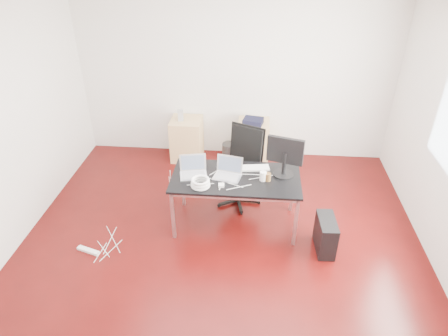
# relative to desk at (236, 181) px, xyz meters

# --- Properties ---
(room_shell) EXTENTS (5.00, 5.00, 5.00)m
(room_shell) POSITION_rel_desk_xyz_m (-0.11, -0.54, 0.73)
(room_shell) COLOR #380606
(room_shell) RESTS_ON ground
(desk) EXTENTS (1.60, 0.80, 0.73)m
(desk) POSITION_rel_desk_xyz_m (0.00, 0.00, 0.00)
(desk) COLOR black
(desk) RESTS_ON ground
(office_chair) EXTENTS (0.63, 0.64, 1.08)m
(office_chair) POSITION_rel_desk_xyz_m (0.05, 0.56, -0.07)
(office_chair) COLOR black
(office_chair) RESTS_ON ground
(filing_cabinet_left) EXTENTS (0.50, 0.50, 0.70)m
(filing_cabinet_left) POSITION_rel_desk_xyz_m (-0.92, 1.69, -0.33)
(filing_cabinet_left) COLOR tan
(filing_cabinet_left) RESTS_ON ground
(filing_cabinet_right) EXTENTS (0.50, 0.50, 0.70)m
(filing_cabinet_right) POSITION_rel_desk_xyz_m (0.18, 1.69, -0.33)
(filing_cabinet_right) COLOR tan
(filing_cabinet_right) RESTS_ON ground
(pc_tower) EXTENTS (0.22, 0.46, 0.44)m
(pc_tower) POSITION_rel_desk_xyz_m (1.12, -0.39, -0.46)
(pc_tower) COLOR black
(pc_tower) RESTS_ON ground
(wastebasket) EXTENTS (0.32, 0.32, 0.28)m
(wastebasket) POSITION_rel_desk_xyz_m (-0.21, 1.71, -0.54)
(wastebasket) COLOR black
(wastebasket) RESTS_ON ground
(power_strip) EXTENTS (0.30, 0.15, 0.04)m
(power_strip) POSITION_rel_desk_xyz_m (-1.75, -0.70, -0.66)
(power_strip) COLOR white
(power_strip) RESTS_ON ground
(laptop_left) EXTENTS (0.38, 0.32, 0.23)m
(laptop_left) POSITION_rel_desk_xyz_m (-0.54, 0.02, 0.11)
(laptop_left) COLOR silver
(laptop_left) RESTS_ON desk
(laptop_right) EXTENTS (0.38, 0.32, 0.23)m
(laptop_right) POSITION_rel_desk_xyz_m (-0.10, 0.02, 0.11)
(laptop_right) COLOR silver
(laptop_right) RESTS_ON desk
(monitor) EXTENTS (0.45, 0.26, 0.51)m
(monitor) POSITION_rel_desk_xyz_m (0.59, 0.12, 0.34)
(monitor) COLOR black
(monitor) RESTS_ON desk
(keyboard) EXTENTS (0.46, 0.20, 0.02)m
(keyboard) POSITION_rel_desk_xyz_m (0.19, 0.22, 0.06)
(keyboard) COLOR white
(keyboard) RESTS_ON desk
(cup_white) EXTENTS (0.10, 0.10, 0.12)m
(cup_white) POSITION_rel_desk_xyz_m (0.34, -0.04, 0.11)
(cup_white) COLOR white
(cup_white) RESTS_ON desk
(cup_brown) EXTENTS (0.09, 0.09, 0.10)m
(cup_brown) POSITION_rel_desk_xyz_m (0.39, -0.04, 0.10)
(cup_brown) COLOR brown
(cup_brown) RESTS_ON desk
(cable_coil) EXTENTS (0.24, 0.24, 0.11)m
(cable_coil) POSITION_rel_desk_xyz_m (-0.41, -0.24, 0.11)
(cable_coil) COLOR white
(cable_coil) RESTS_ON desk
(power_adapter) EXTENTS (0.08, 0.08, 0.03)m
(power_adapter) POSITION_rel_desk_xyz_m (-0.16, -0.22, 0.07)
(power_adapter) COLOR white
(power_adapter) RESTS_ON desk
(speaker) EXTENTS (0.10, 0.10, 0.18)m
(speaker) POSITION_rel_desk_xyz_m (-1.00, 1.66, 0.11)
(speaker) COLOR #9E9E9E
(speaker) RESTS_ON filing_cabinet_left
(navy_garment) EXTENTS (0.34, 0.30, 0.09)m
(navy_garment) POSITION_rel_desk_xyz_m (0.17, 1.63, 0.07)
(navy_garment) COLOR black
(navy_garment) RESTS_ON filing_cabinet_right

